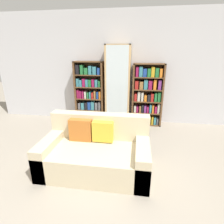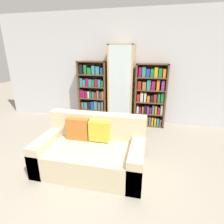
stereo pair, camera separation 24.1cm
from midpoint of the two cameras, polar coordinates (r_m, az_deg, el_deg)
The scene contains 7 objects.
ground_plane at distance 2.50m, azimuth -7.80°, elevation -25.57°, with size 16.00×16.00×0.00m, color gray.
wall_back at distance 4.51m, azimuth 3.94°, elevation 13.83°, with size 6.48×0.06×2.70m.
couch at distance 2.81m, azimuth -4.04°, elevation -12.65°, with size 1.61×0.91×0.80m.
bookshelf_left at distance 4.55m, azimuth -4.67°, elevation 6.18°, with size 0.73×0.32×1.55m.
display_cabinet at distance 4.34m, azimuth 4.52°, elevation 8.41°, with size 0.59×0.36×1.92m.
bookshelf_right at distance 4.36m, azimuth 14.00°, elevation 5.07°, with size 0.73×0.32×1.51m.
wine_bottle at distance 4.02m, azimuth 11.93°, elevation -4.75°, with size 0.09×0.09×0.40m.
Camera 2 is at (0.80, -1.63, 1.75)m, focal length 28.00 mm.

